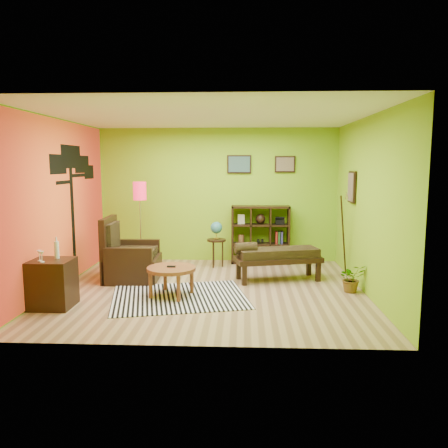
{
  "coord_description": "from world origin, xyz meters",
  "views": [
    {
      "loc": [
        0.56,
        -6.95,
        2.05
      ],
      "look_at": [
        0.22,
        0.33,
        1.05
      ],
      "focal_mm": 35.0,
      "sensor_mm": 36.0,
      "label": 1
    }
  ],
  "objects_px": {
    "floor_lamp": "(140,199)",
    "potted_plant": "(351,281)",
    "coffee_table": "(171,271)",
    "armchair": "(129,261)",
    "side_cabinet": "(52,283)",
    "bench": "(276,255)",
    "cube_shelf": "(261,235)",
    "globe_table": "(216,233)"
  },
  "relations": [
    {
      "from": "potted_plant",
      "to": "coffee_table",
      "type": "bearing_deg",
      "value": -172.75
    },
    {
      "from": "armchair",
      "to": "side_cabinet",
      "type": "bearing_deg",
      "value": -114.26
    },
    {
      "from": "side_cabinet",
      "to": "potted_plant",
      "type": "bearing_deg",
      "value": 12.09
    },
    {
      "from": "side_cabinet",
      "to": "cube_shelf",
      "type": "relative_size",
      "value": 0.84
    },
    {
      "from": "floor_lamp",
      "to": "cube_shelf",
      "type": "xyz_separation_m",
      "value": [
        2.36,
        0.69,
        -0.79
      ]
    },
    {
      "from": "globe_table",
      "to": "potted_plant",
      "type": "bearing_deg",
      "value": -35.55
    },
    {
      "from": "cube_shelf",
      "to": "potted_plant",
      "type": "relative_size",
      "value": 2.63
    },
    {
      "from": "armchair",
      "to": "cube_shelf",
      "type": "relative_size",
      "value": 0.94
    },
    {
      "from": "floor_lamp",
      "to": "potted_plant",
      "type": "relative_size",
      "value": 3.77
    },
    {
      "from": "cube_shelf",
      "to": "floor_lamp",
      "type": "bearing_deg",
      "value": -163.67
    },
    {
      "from": "floor_lamp",
      "to": "side_cabinet",
      "type": "bearing_deg",
      "value": -108.07
    },
    {
      "from": "coffee_table",
      "to": "potted_plant",
      "type": "xyz_separation_m",
      "value": [
        2.87,
        0.36,
        -0.22
      ]
    },
    {
      "from": "globe_table",
      "to": "cube_shelf",
      "type": "height_order",
      "value": "cube_shelf"
    },
    {
      "from": "coffee_table",
      "to": "armchair",
      "type": "height_order",
      "value": "armchair"
    },
    {
      "from": "side_cabinet",
      "to": "cube_shelf",
      "type": "bearing_deg",
      "value": 43.94
    },
    {
      "from": "side_cabinet",
      "to": "bench",
      "type": "height_order",
      "value": "side_cabinet"
    },
    {
      "from": "armchair",
      "to": "cube_shelf",
      "type": "distance_m",
      "value": 2.82
    },
    {
      "from": "globe_table",
      "to": "potted_plant",
      "type": "xyz_separation_m",
      "value": [
        2.29,
        -1.64,
        -0.52
      ]
    },
    {
      "from": "potted_plant",
      "to": "cube_shelf",
      "type": "bearing_deg",
      "value": 124.23
    },
    {
      "from": "potted_plant",
      "to": "side_cabinet",
      "type": "bearing_deg",
      "value": -167.91
    },
    {
      "from": "cube_shelf",
      "to": "coffee_table",
      "type": "bearing_deg",
      "value": -121.66
    },
    {
      "from": "globe_table",
      "to": "armchair",
      "type": "bearing_deg",
      "value": -145.39
    },
    {
      "from": "globe_table",
      "to": "floor_lamp",
      "type": "bearing_deg",
      "value": -168.65
    },
    {
      "from": "armchair",
      "to": "coffee_table",
      "type": "bearing_deg",
      "value": -46.08
    },
    {
      "from": "side_cabinet",
      "to": "potted_plant",
      "type": "height_order",
      "value": "side_cabinet"
    },
    {
      "from": "armchair",
      "to": "floor_lamp",
      "type": "xyz_separation_m",
      "value": [
        0.05,
        0.75,
        1.05
      ]
    },
    {
      "from": "coffee_table",
      "to": "potted_plant",
      "type": "distance_m",
      "value": 2.9
    },
    {
      "from": "globe_table",
      "to": "potted_plant",
      "type": "relative_size",
      "value": 2.01
    },
    {
      "from": "side_cabinet",
      "to": "floor_lamp",
      "type": "bearing_deg",
      "value": 71.93
    },
    {
      "from": "coffee_table",
      "to": "armchair",
      "type": "distance_m",
      "value": 1.34
    },
    {
      "from": "coffee_table",
      "to": "floor_lamp",
      "type": "bearing_deg",
      "value": 117.21
    },
    {
      "from": "side_cabinet",
      "to": "armchair",
      "type": "bearing_deg",
      "value": 65.74
    },
    {
      "from": "cube_shelf",
      "to": "bench",
      "type": "distance_m",
      "value": 1.4
    },
    {
      "from": "potted_plant",
      "to": "floor_lamp",
      "type": "bearing_deg",
      "value": 160.24
    },
    {
      "from": "floor_lamp",
      "to": "cube_shelf",
      "type": "distance_m",
      "value": 2.58
    },
    {
      "from": "potted_plant",
      "to": "globe_table",
      "type": "bearing_deg",
      "value": 144.45
    },
    {
      "from": "armchair",
      "to": "globe_table",
      "type": "xyz_separation_m",
      "value": [
        1.5,
        1.04,
        0.35
      ]
    },
    {
      "from": "side_cabinet",
      "to": "globe_table",
      "type": "bearing_deg",
      "value": 49.66
    },
    {
      "from": "coffee_table",
      "to": "cube_shelf",
      "type": "height_order",
      "value": "cube_shelf"
    },
    {
      "from": "coffee_table",
      "to": "potted_plant",
      "type": "bearing_deg",
      "value": 7.25
    },
    {
      "from": "armchair",
      "to": "floor_lamp",
      "type": "relative_size",
      "value": 0.66
    },
    {
      "from": "side_cabinet",
      "to": "cube_shelf",
      "type": "xyz_separation_m",
      "value": [
        3.11,
        3.0,
        0.25
      ]
    }
  ]
}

